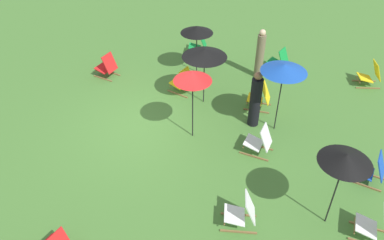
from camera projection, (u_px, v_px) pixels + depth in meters
name	position (u px, v px, depth m)	size (l,w,h in m)	color
ground_plane	(152.00, 125.00, 10.67)	(40.00, 40.00, 0.00)	#477A33
deckchair_0	(260.00, 97.00, 11.13)	(0.52, 0.79, 0.83)	olive
deckchair_1	(279.00, 61.00, 12.85)	(0.67, 0.86, 0.83)	olive
deckchair_2	(260.00, 141.00, 9.56)	(0.54, 0.80, 0.83)	olive
deckchair_3	(107.00, 67.00, 12.56)	(0.59, 0.83, 0.83)	olive
deckchair_4	(242.00, 212.00, 7.79)	(0.65, 0.85, 0.83)	olive
deckchair_5	(372.00, 170.00, 8.77)	(0.60, 0.83, 0.83)	olive
deckchair_6	(371.00, 75.00, 12.13)	(0.67, 0.86, 0.83)	olive
deckchair_7	(376.00, 225.00, 7.53)	(0.50, 0.77, 0.83)	olive
deckchair_8	(183.00, 82.00, 11.81)	(0.65, 0.85, 0.83)	olive
deckchair_9	(199.00, 45.00, 13.84)	(0.64, 0.85, 0.83)	olive
umbrella_0	(205.00, 53.00, 10.60)	(1.28, 1.28, 1.78)	black
umbrella_1	(284.00, 68.00, 9.40)	(1.17, 1.17, 2.02)	black
umbrella_2	(346.00, 159.00, 6.97)	(1.01, 1.01, 1.92)	black
umbrella_3	(193.00, 76.00, 9.18)	(0.96, 0.96, 2.01)	black
umbrella_4	(197.00, 30.00, 12.07)	(1.05, 1.05, 1.67)	black
person_0	(260.00, 55.00, 12.32)	(0.38, 0.38, 1.67)	#72664C
person_1	(255.00, 101.00, 10.26)	(0.33, 0.33, 1.67)	black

